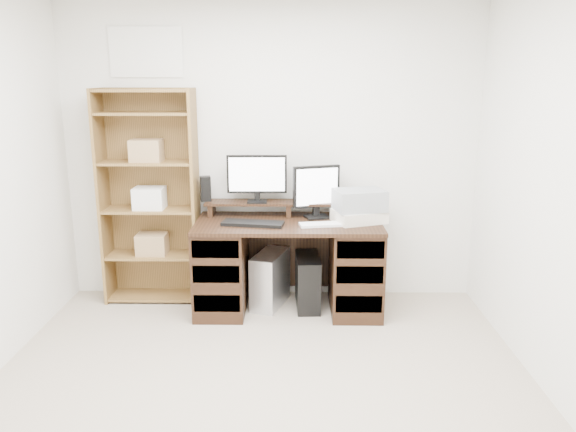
{
  "coord_description": "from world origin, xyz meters",
  "views": [
    {
      "loc": [
        0.21,
        -2.74,
        1.9
      ],
      "look_at": [
        0.15,
        1.43,
        0.85
      ],
      "focal_mm": 35.0,
      "sensor_mm": 36.0,
      "label": 1
    }
  ],
  "objects_px": {
    "monitor_wide": "(257,176)",
    "printer": "(359,216)",
    "monitor_small": "(316,190)",
    "bookshelf": "(150,195)",
    "tower_silver": "(270,279)",
    "desk": "(288,264)",
    "tower_black": "(308,282)"
  },
  "relations": [
    {
      "from": "monitor_small",
      "to": "bookshelf",
      "type": "bearing_deg",
      "value": 158.59
    },
    {
      "from": "tower_silver",
      "to": "tower_black",
      "type": "relative_size",
      "value": 1.02
    },
    {
      "from": "tower_silver",
      "to": "tower_black",
      "type": "xyz_separation_m",
      "value": [
        0.32,
        -0.03,
        -0.01
      ]
    },
    {
      "from": "tower_black",
      "to": "desk",
      "type": "bearing_deg",
      "value": -170.11
    },
    {
      "from": "printer",
      "to": "monitor_small",
      "type": "bearing_deg",
      "value": 138.08
    },
    {
      "from": "tower_silver",
      "to": "tower_black",
      "type": "bearing_deg",
      "value": 11.53
    },
    {
      "from": "monitor_wide",
      "to": "monitor_small",
      "type": "relative_size",
      "value": 1.14
    },
    {
      "from": "monitor_small",
      "to": "printer",
      "type": "xyz_separation_m",
      "value": [
        0.34,
        -0.14,
        -0.19
      ]
    },
    {
      "from": "monitor_wide",
      "to": "tower_silver",
      "type": "bearing_deg",
      "value": -48.7
    },
    {
      "from": "printer",
      "to": "tower_black",
      "type": "height_order",
      "value": "printer"
    },
    {
      "from": "monitor_small",
      "to": "bookshelf",
      "type": "distance_m",
      "value": 1.4
    },
    {
      "from": "monitor_small",
      "to": "tower_silver",
      "type": "xyz_separation_m",
      "value": [
        -0.38,
        -0.07,
        -0.76
      ]
    },
    {
      "from": "monitor_wide",
      "to": "printer",
      "type": "relative_size",
      "value": 1.29
    },
    {
      "from": "printer",
      "to": "tower_silver",
      "type": "xyz_separation_m",
      "value": [
        -0.72,
        0.07,
        -0.57
      ]
    },
    {
      "from": "printer",
      "to": "tower_black",
      "type": "xyz_separation_m",
      "value": [
        -0.41,
        0.03,
        -0.58
      ]
    },
    {
      "from": "tower_silver",
      "to": "tower_black",
      "type": "height_order",
      "value": "tower_silver"
    },
    {
      "from": "monitor_wide",
      "to": "bookshelf",
      "type": "relative_size",
      "value": 0.28
    },
    {
      "from": "monitor_wide",
      "to": "tower_silver",
      "type": "distance_m",
      "value": 0.88
    },
    {
      "from": "tower_silver",
      "to": "bookshelf",
      "type": "bearing_deg",
      "value": -170.69
    },
    {
      "from": "desk",
      "to": "monitor_small",
      "type": "distance_m",
      "value": 0.65
    },
    {
      "from": "monitor_small",
      "to": "tower_silver",
      "type": "height_order",
      "value": "monitor_small"
    },
    {
      "from": "desk",
      "to": "tower_black",
      "type": "bearing_deg",
      "value": 12.88
    },
    {
      "from": "tower_black",
      "to": "bookshelf",
      "type": "distance_m",
      "value": 1.51
    },
    {
      "from": "monitor_small",
      "to": "bookshelf",
      "type": "relative_size",
      "value": 0.24
    },
    {
      "from": "desk",
      "to": "monitor_small",
      "type": "bearing_deg",
      "value": 31.02
    },
    {
      "from": "monitor_wide",
      "to": "monitor_small",
      "type": "height_order",
      "value": "monitor_wide"
    },
    {
      "from": "tower_black",
      "to": "tower_silver",
      "type": "bearing_deg",
      "value": 171.15
    },
    {
      "from": "monitor_wide",
      "to": "tower_black",
      "type": "distance_m",
      "value": 0.98
    },
    {
      "from": "monitor_small",
      "to": "bookshelf",
      "type": "xyz_separation_m",
      "value": [
        -1.39,
        0.08,
        -0.07
      ]
    },
    {
      "from": "monitor_wide",
      "to": "printer",
      "type": "xyz_separation_m",
      "value": [
        0.83,
        -0.18,
        -0.29
      ]
    },
    {
      "from": "monitor_wide",
      "to": "tower_silver",
      "type": "height_order",
      "value": "monitor_wide"
    },
    {
      "from": "tower_silver",
      "to": "desk",
      "type": "bearing_deg",
      "value": -6.78
    }
  ]
}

